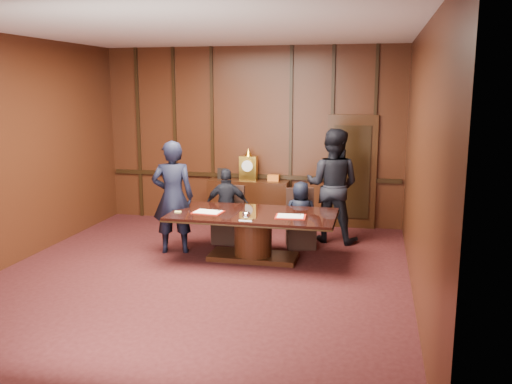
{
  "coord_description": "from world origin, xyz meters",
  "views": [
    {
      "loc": [
        2.45,
        -7.02,
        2.73
      ],
      "look_at": [
        0.58,
        1.35,
        1.05
      ],
      "focal_mm": 38.0,
      "sensor_mm": 36.0,
      "label": 1
    }
  ],
  "objects_px": {
    "signatory_left": "(227,206)",
    "signatory_right": "(301,215)",
    "witness_left": "(173,197)",
    "sideboard": "(249,201)",
    "conference_table": "(253,228)",
    "witness_right": "(332,186)"
  },
  "relations": [
    {
      "from": "witness_right",
      "to": "signatory_right",
      "type": "bearing_deg",
      "value": 58.88
    },
    {
      "from": "witness_left",
      "to": "signatory_right",
      "type": "bearing_deg",
      "value": -177.76
    },
    {
      "from": "conference_table",
      "to": "witness_right",
      "type": "relative_size",
      "value": 1.3
    },
    {
      "from": "signatory_right",
      "to": "signatory_left",
      "type": "bearing_deg",
      "value": -10.1
    },
    {
      "from": "sideboard",
      "to": "witness_left",
      "type": "xyz_separation_m",
      "value": [
        -0.79,
        -2.07,
        0.45
      ]
    },
    {
      "from": "sideboard",
      "to": "witness_left",
      "type": "relative_size",
      "value": 0.86
    },
    {
      "from": "witness_left",
      "to": "witness_right",
      "type": "relative_size",
      "value": 0.93
    },
    {
      "from": "signatory_right",
      "to": "witness_right",
      "type": "bearing_deg",
      "value": -141.67
    },
    {
      "from": "sideboard",
      "to": "signatory_right",
      "type": "xyz_separation_m",
      "value": [
        1.24,
        -1.36,
        0.09
      ]
    },
    {
      "from": "signatory_right",
      "to": "witness_left",
      "type": "bearing_deg",
      "value": 9.12
    },
    {
      "from": "conference_table",
      "to": "witness_right",
      "type": "distance_m",
      "value": 1.83
    },
    {
      "from": "signatory_left",
      "to": "witness_left",
      "type": "distance_m",
      "value": 1.05
    },
    {
      "from": "conference_table",
      "to": "signatory_right",
      "type": "distance_m",
      "value": 1.03
    },
    {
      "from": "sideboard",
      "to": "conference_table",
      "type": "bearing_deg",
      "value": -74.82
    },
    {
      "from": "sideboard",
      "to": "signatory_right",
      "type": "relative_size",
      "value": 1.39
    },
    {
      "from": "conference_table",
      "to": "signatory_left",
      "type": "bearing_deg",
      "value": 129.09
    },
    {
      "from": "conference_table",
      "to": "sideboard",
      "type": "bearing_deg",
      "value": 105.18
    },
    {
      "from": "signatory_right",
      "to": "witness_right",
      "type": "xyz_separation_m",
      "value": [
        0.48,
        0.54,
        0.43
      ]
    },
    {
      "from": "signatory_left",
      "to": "signatory_right",
      "type": "distance_m",
      "value": 1.3
    },
    {
      "from": "sideboard",
      "to": "witness_right",
      "type": "xyz_separation_m",
      "value": [
        1.72,
        -0.82,
        0.52
      ]
    },
    {
      "from": "witness_left",
      "to": "sideboard",
      "type": "bearing_deg",
      "value": -127.89
    },
    {
      "from": "sideboard",
      "to": "signatory_right",
      "type": "distance_m",
      "value": 1.84
    }
  ]
}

